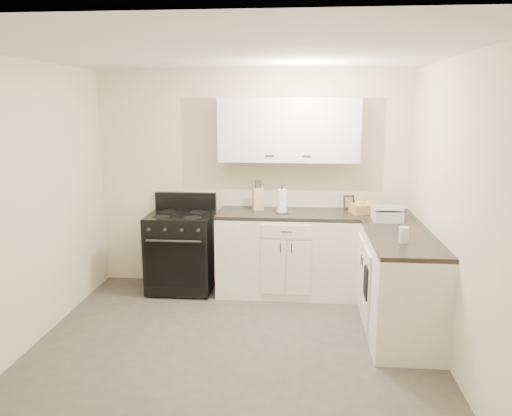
# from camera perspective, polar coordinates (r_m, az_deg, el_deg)

# --- Properties ---
(floor) EXTENTS (3.60, 3.60, 0.00)m
(floor) POSITION_cam_1_polar(r_m,az_deg,el_deg) (4.50, -2.76, -16.36)
(floor) COLOR #473F38
(floor) RESTS_ON ground
(ceiling) EXTENTS (3.60, 3.60, 0.00)m
(ceiling) POSITION_cam_1_polar(r_m,az_deg,el_deg) (3.98, -3.13, 17.25)
(ceiling) COLOR white
(ceiling) RESTS_ON wall_back
(wall_back) EXTENTS (3.60, 0.00, 3.60)m
(wall_back) POSITION_cam_1_polar(r_m,az_deg,el_deg) (5.82, -0.47, 3.20)
(wall_back) COLOR beige
(wall_back) RESTS_ON ground
(wall_right) EXTENTS (0.00, 3.60, 3.60)m
(wall_right) POSITION_cam_1_polar(r_m,az_deg,el_deg) (4.21, 22.14, -1.03)
(wall_right) COLOR beige
(wall_right) RESTS_ON ground
(wall_left) EXTENTS (0.00, 3.60, 3.60)m
(wall_left) POSITION_cam_1_polar(r_m,az_deg,el_deg) (4.66, -25.42, -0.13)
(wall_left) COLOR beige
(wall_left) RESTS_ON ground
(wall_front) EXTENTS (3.60, 0.00, 3.60)m
(wall_front) POSITION_cam_1_polar(r_m,az_deg,el_deg) (2.36, -9.09, -10.01)
(wall_front) COLOR beige
(wall_front) RESTS_ON ground
(base_cabinets_back) EXTENTS (1.55, 0.60, 0.90)m
(base_cabinets_back) POSITION_cam_1_polar(r_m,az_deg,el_deg) (5.68, 3.54, -5.33)
(base_cabinets_back) COLOR silver
(base_cabinets_back) RESTS_ON floor
(base_cabinets_right) EXTENTS (0.60, 1.90, 0.90)m
(base_cabinets_right) POSITION_cam_1_polar(r_m,az_deg,el_deg) (5.15, 15.49, -7.59)
(base_cabinets_right) COLOR silver
(base_cabinets_right) RESTS_ON floor
(countertop_back) EXTENTS (1.55, 0.60, 0.04)m
(countertop_back) POSITION_cam_1_polar(r_m,az_deg,el_deg) (5.56, 3.60, -0.69)
(countertop_back) COLOR black
(countertop_back) RESTS_ON base_cabinets_back
(countertop_right) EXTENTS (0.60, 1.90, 0.04)m
(countertop_right) POSITION_cam_1_polar(r_m,az_deg,el_deg) (5.01, 15.78, -2.51)
(countertop_right) COLOR black
(countertop_right) RESTS_ON base_cabinets_right
(upper_cabinets) EXTENTS (1.55, 0.30, 0.70)m
(upper_cabinets) POSITION_cam_1_polar(r_m,az_deg,el_deg) (5.58, 3.77, 8.90)
(upper_cabinets) COLOR silver
(upper_cabinets) RESTS_ON wall_back
(stove) EXTENTS (0.73, 0.62, 0.88)m
(stove) POSITION_cam_1_polar(r_m,az_deg,el_deg) (5.81, -8.54, -4.94)
(stove) COLOR black
(stove) RESTS_ON floor
(knife_block) EXTENTS (0.14, 0.13, 0.25)m
(knife_block) POSITION_cam_1_polar(r_m,az_deg,el_deg) (5.64, 0.23, 1.04)
(knife_block) COLOR #D8B985
(knife_block) RESTS_ON countertop_back
(paper_towel) EXTENTS (0.14, 0.14, 0.26)m
(paper_towel) POSITION_cam_1_polar(r_m,az_deg,el_deg) (5.50, 2.97, 0.79)
(paper_towel) COLOR white
(paper_towel) RESTS_ON countertop_back
(soap_bottle) EXTENTS (0.07, 0.07, 0.19)m
(soap_bottle) POSITION_cam_1_polar(r_m,az_deg,el_deg) (5.53, 3.27, 0.48)
(soap_bottle) COLOR #44B167
(soap_bottle) RESTS_ON countertop_back
(picture_frame) EXTENTS (0.13, 0.08, 0.16)m
(picture_frame) POSITION_cam_1_polar(r_m,az_deg,el_deg) (5.80, 10.56, 0.66)
(picture_frame) COLOR black
(picture_frame) RESTS_ON countertop_back
(wicker_basket) EXTENTS (0.35, 0.28, 0.10)m
(wicker_basket) POSITION_cam_1_polar(r_m,az_deg,el_deg) (5.63, 12.35, -0.04)
(wicker_basket) COLOR tan
(wicker_basket) RESTS_ON countertop_right
(countertop_grill) EXTENTS (0.30, 0.28, 0.11)m
(countertop_grill) POSITION_cam_1_polar(r_m,az_deg,el_deg) (5.31, 14.74, -0.85)
(countertop_grill) COLOR silver
(countertop_grill) RESTS_ON countertop_right
(glass_jar) EXTENTS (0.10, 0.10, 0.14)m
(glass_jar) POSITION_cam_1_polar(r_m,az_deg,el_deg) (4.51, 16.51, -2.96)
(glass_jar) COLOR silver
(glass_jar) RESTS_ON countertop_right
(oven_mitt_near) EXTENTS (0.02, 0.17, 0.30)m
(oven_mitt_near) POSITION_cam_1_polar(r_m,az_deg,el_deg) (4.67, 12.54, -8.34)
(oven_mitt_near) COLOR black
(oven_mitt_near) RESTS_ON base_cabinets_right
(oven_mitt_far) EXTENTS (0.02, 0.15, 0.25)m
(oven_mitt_far) POSITION_cam_1_polar(r_m,az_deg,el_deg) (4.76, 12.40, -8.19)
(oven_mitt_far) COLOR black
(oven_mitt_far) RESTS_ON base_cabinets_right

